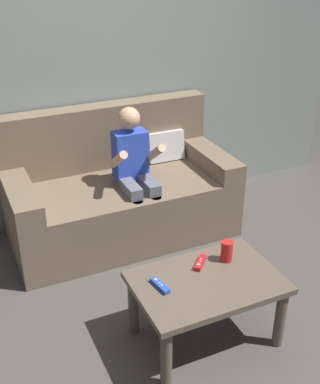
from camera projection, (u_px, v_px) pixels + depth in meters
The scene contains 8 objects.
ground_plane at pixel (205, 356), 2.68m from camera, with size 8.66×8.66×0.00m, color #4C4742.
wall_back at pixel (90, 56), 3.55m from camera, with size 4.33×0.05×2.50m, color gray.
couch at pixel (119, 193), 3.68m from camera, with size 1.62×0.80×0.92m.
person_seated_on_couch at pixel (135, 170), 3.44m from camera, with size 0.33×0.40×1.00m.
coffee_table at pixel (207, 290), 2.66m from camera, with size 0.78×0.53×0.40m.
game_remote_red_near_edge at pixel (200, 263), 2.74m from camera, with size 0.12×0.13×0.03m.
game_remote_blue_center at pixel (160, 285), 2.56m from camera, with size 0.06×0.14×0.03m.
soda_can at pixel (227, 251), 2.75m from camera, with size 0.07×0.07×0.12m, color red.
Camera 1 is at (-1.04, -1.69, 2.03)m, focal length 46.39 mm.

